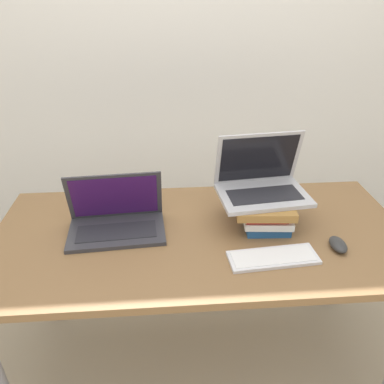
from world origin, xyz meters
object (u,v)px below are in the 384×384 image
object	(u,v)px
book_stack	(263,209)
wireless_keyboard	(273,258)
laptop_on_books	(261,183)
mouse	(338,245)
laptop_left	(116,219)

from	to	relation	value
book_stack	wireless_keyboard	size ratio (longest dim) A/B	0.91
wireless_keyboard	laptop_on_books	bearing A→B (deg)	88.51
laptop_on_books	mouse	bearing A→B (deg)	-41.86
wireless_keyboard	laptop_left	bearing A→B (deg)	158.21
mouse	laptop_left	bearing A→B (deg)	167.38
wireless_keyboard	mouse	size ratio (longest dim) A/B	3.32
laptop_left	book_stack	xyz separation A→B (m)	(0.57, 0.01, 0.02)
laptop_on_books	mouse	distance (m)	0.35
laptop_on_books	book_stack	bearing A→B (deg)	-71.23
mouse	laptop_on_books	bearing A→B (deg)	138.14
laptop_left	mouse	xyz separation A→B (m)	(0.80, -0.18, -0.03)
laptop_left	laptop_on_books	bearing A→B (deg)	3.68
laptop_on_books	wireless_keyboard	world-z (taller)	laptop_on_books
book_stack	wireless_keyboard	world-z (taller)	book_stack
book_stack	mouse	bearing A→B (deg)	-38.93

